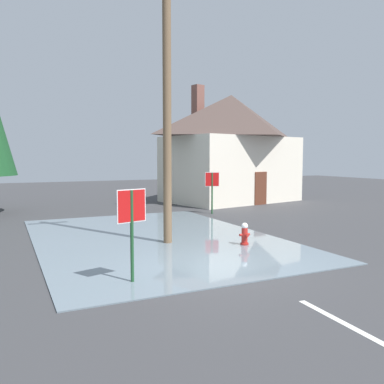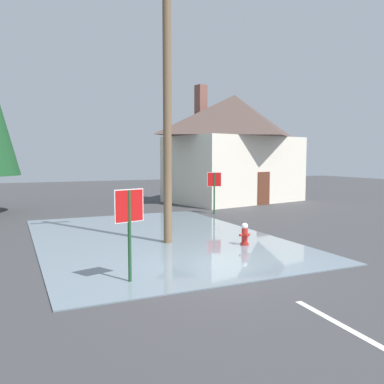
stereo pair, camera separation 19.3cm
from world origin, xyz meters
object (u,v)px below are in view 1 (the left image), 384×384
(utility_pole, at_px, (167,93))
(house, at_px, (231,146))
(stop_sign_far, at_px, (212,184))
(fire_hydrant, at_px, (245,234))
(stop_sign_near, at_px, (132,216))

(utility_pole, xyz_separation_m, house, (8.65, 10.49, -1.40))
(utility_pole, distance_m, stop_sign_far, 8.12)
(fire_hydrant, bearing_deg, stop_sign_far, 70.14)
(utility_pole, bearing_deg, house, 50.48)
(stop_sign_near, xyz_separation_m, house, (10.98, 14.12, 2.03))
(fire_hydrant, relative_size, house, 0.08)
(stop_sign_far, xyz_separation_m, house, (3.96, 4.84, 2.07))
(fire_hydrant, relative_size, stop_sign_far, 0.36)
(house, bearing_deg, stop_sign_near, -127.87)
(stop_sign_near, bearing_deg, utility_pole, 57.34)
(fire_hydrant, distance_m, house, 13.92)
(fire_hydrant, height_order, utility_pole, utility_pole)
(stop_sign_near, height_order, utility_pole, utility_pole)
(stop_sign_near, distance_m, utility_pole, 5.51)
(house, bearing_deg, fire_hydrant, -118.69)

